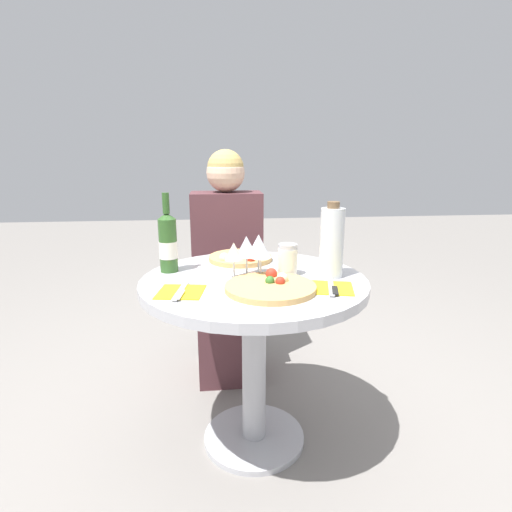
# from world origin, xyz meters

# --- Properties ---
(ground_plane) EXTENTS (12.00, 12.00, 0.00)m
(ground_plane) POSITION_xyz_m (0.00, 0.00, 0.00)
(ground_plane) COLOR gray
(ground_plane) RESTS_ON ground
(dining_table) EXTENTS (0.85, 0.85, 0.71)m
(dining_table) POSITION_xyz_m (0.00, 0.00, 0.56)
(dining_table) COLOR #B2B2B7
(dining_table) RESTS_ON ground_plane
(chair_behind_diner) EXTENTS (0.39, 0.39, 0.83)m
(chair_behind_diner) POSITION_xyz_m (-0.08, 0.77, 0.41)
(chair_behind_diner) COLOR silver
(chair_behind_diner) RESTS_ON ground_plane
(seated_diner) EXTENTS (0.38, 0.45, 1.19)m
(seated_diner) POSITION_xyz_m (-0.08, 0.64, 0.54)
(seated_diner) COLOR #512D33
(seated_diner) RESTS_ON ground_plane
(pizza_large) EXTENTS (0.31, 0.31, 0.05)m
(pizza_large) POSITION_xyz_m (0.05, -0.14, 0.72)
(pizza_large) COLOR tan
(pizza_large) RESTS_ON dining_table
(pizza_small_far) EXTENTS (0.28, 0.28, 0.05)m
(pizza_small_far) POSITION_xyz_m (-0.03, 0.26, 0.72)
(pizza_small_far) COLOR tan
(pizza_small_far) RESTS_ON dining_table
(wine_bottle) EXTENTS (0.07, 0.07, 0.31)m
(wine_bottle) POSITION_xyz_m (-0.33, 0.12, 0.83)
(wine_bottle) COLOR #2D5623
(wine_bottle) RESTS_ON dining_table
(tall_carafe) EXTENTS (0.09, 0.09, 0.29)m
(tall_carafe) POSITION_xyz_m (0.29, -0.01, 0.84)
(tall_carafe) COLOR silver
(tall_carafe) RESTS_ON dining_table
(sugar_shaker) EXTENTS (0.08, 0.08, 0.12)m
(sugar_shaker) POSITION_xyz_m (0.13, 0.03, 0.77)
(sugar_shaker) COLOR silver
(sugar_shaker) RESTS_ON dining_table
(wine_glass_front_right) EXTENTS (0.08, 0.08, 0.14)m
(wine_glass_front_right) POSITION_xyz_m (0.02, -0.01, 0.82)
(wine_glass_front_right) COLOR silver
(wine_glass_front_right) RESTS_ON dining_table
(wine_glass_front_left) EXTENTS (0.07, 0.07, 0.14)m
(wine_glass_front_left) POSITION_xyz_m (-0.07, -0.01, 0.81)
(wine_glass_front_left) COLOR silver
(wine_glass_front_left) RESTS_ON dining_table
(wine_glass_center) EXTENTS (0.08, 0.08, 0.16)m
(wine_glass_center) POSITION_xyz_m (-0.03, 0.03, 0.82)
(wine_glass_center) COLOR silver
(wine_glass_center) RESTS_ON dining_table
(wine_glass_back_right) EXTENTS (0.08, 0.08, 0.15)m
(wine_glass_back_right) POSITION_xyz_m (0.02, 0.06, 0.82)
(wine_glass_back_right) COLOR silver
(wine_glass_back_right) RESTS_ON dining_table
(place_setting_left) EXTENTS (0.17, 0.19, 0.01)m
(place_setting_left) POSITION_xyz_m (-0.26, -0.14, 0.71)
(place_setting_left) COLOR yellow
(place_setting_left) RESTS_ON dining_table
(place_setting_right) EXTENTS (0.18, 0.19, 0.01)m
(place_setting_right) POSITION_xyz_m (0.25, -0.15, 0.71)
(place_setting_right) COLOR yellow
(place_setting_right) RESTS_ON dining_table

